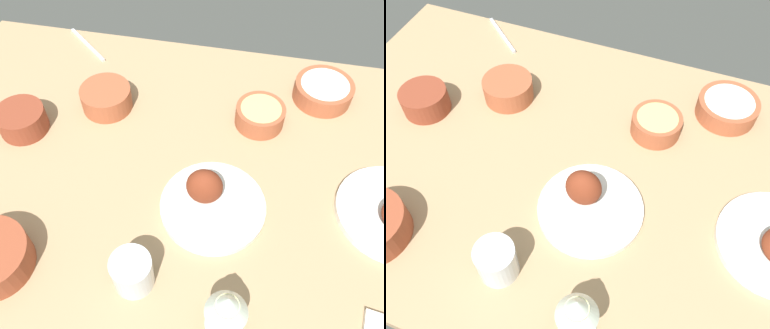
# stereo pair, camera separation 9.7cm
# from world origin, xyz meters

# --- Properties ---
(dining_table) EXTENTS (1.40, 0.90, 0.04)m
(dining_table) POSITION_xyz_m (0.00, 0.00, 0.02)
(dining_table) COLOR tan
(dining_table) RESTS_ON ground
(plate_center_main) EXTENTS (0.23, 0.23, 0.10)m
(plate_center_main) POSITION_xyz_m (0.06, -0.09, 0.06)
(plate_center_main) COLOR silver
(plate_center_main) RESTS_ON dining_table
(bowl_pasta) EXTENTS (0.12, 0.12, 0.05)m
(bowl_pasta) POSITION_xyz_m (0.14, 0.18, 0.07)
(bowl_pasta) COLOR #A35133
(bowl_pasta) RESTS_ON dining_table
(bowl_sauce) EXTENTS (0.13, 0.13, 0.06)m
(bowl_sauce) POSITION_xyz_m (-0.26, 0.16, 0.07)
(bowl_sauce) COLOR #A35133
(bowl_sauce) RESTS_ON dining_table
(bowl_cream) EXTENTS (0.15, 0.15, 0.05)m
(bowl_cream) POSITION_xyz_m (0.29, 0.30, 0.07)
(bowl_cream) COLOR #A35133
(bowl_cream) RESTS_ON dining_table
(bowl_onions) EXTENTS (0.12, 0.12, 0.06)m
(bowl_onions) POSITION_xyz_m (-0.43, 0.04, 0.07)
(bowl_onions) COLOR brown
(bowl_onions) RESTS_ON dining_table
(wine_glass) EXTENTS (0.08, 0.08, 0.14)m
(wine_glass) POSITION_xyz_m (0.13, -0.33, 0.14)
(wine_glass) COLOR silver
(wine_glass) RESTS_ON dining_table
(water_tumbler) EXTENTS (0.08, 0.08, 0.08)m
(water_tumbler) POSITION_xyz_m (-0.06, -0.28, 0.08)
(water_tumbler) COLOR silver
(water_tumbler) RESTS_ON dining_table
(spoon_loose) EXTENTS (0.14, 0.13, 0.01)m
(spoon_loose) POSITION_xyz_m (-0.39, 0.38, 0.04)
(spoon_loose) COLOR silver
(spoon_loose) RESTS_ON dining_table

